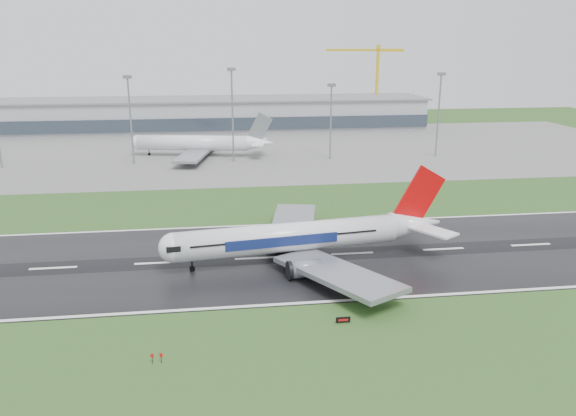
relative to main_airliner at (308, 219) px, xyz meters
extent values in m
plane|color=#274C1C|center=(-30.21, 2.09, -8.79)|extent=(520.00, 520.00, 0.00)
cube|color=black|center=(-30.21, 2.09, -8.74)|extent=(400.00, 45.00, 0.10)
cube|color=slate|center=(-30.21, 127.09, -8.75)|extent=(400.00, 130.00, 0.08)
cube|color=#91949B|center=(-30.21, 187.09, -1.29)|extent=(240.00, 36.00, 15.00)
cylinder|color=gray|center=(-47.19, 102.09, 6.51)|extent=(0.64, 0.64, 30.60)
cylinder|color=gray|center=(-10.81, 102.09, 7.71)|extent=(0.64, 0.64, 32.99)
cylinder|color=gray|center=(25.87, 102.09, 4.78)|extent=(0.64, 0.64, 27.13)
cylinder|color=gray|center=(67.99, 102.09, 6.62)|extent=(0.64, 0.64, 30.82)
camera|label=1|loc=(-18.21, -105.39, 33.39)|focal=35.08mm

